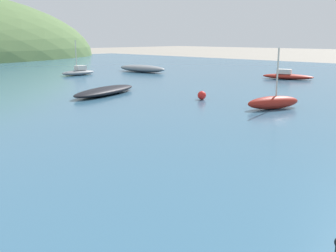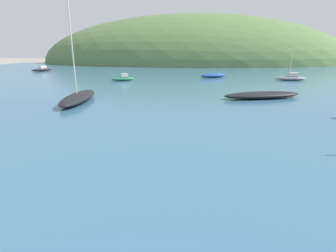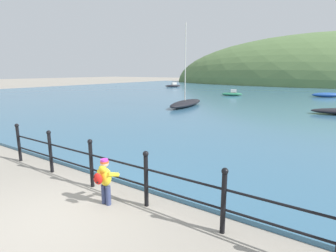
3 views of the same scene
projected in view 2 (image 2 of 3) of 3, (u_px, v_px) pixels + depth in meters
The scene contains 8 objects.
water at pixel (187, 76), 30.73m from camera, with size 80.00×60.00×0.10m, color #386684.
far_hillside at pixel (192, 63), 62.76m from camera, with size 70.79×38.94×21.85m.
boat_far_left at pixel (291, 78), 25.87m from camera, with size 3.05×1.16×2.82m.
boat_far_right at pixel (42, 70), 36.86m from camera, with size 2.22×2.81×0.77m.
boat_nearest_quay at pixel (78, 97), 15.16m from camera, with size 1.90×5.27×6.16m.
boat_red_dinghy at pixel (123, 78), 25.50m from camera, with size 2.39×1.57×0.70m.
boat_mid_harbor at pixel (262, 95), 16.25m from camera, with size 5.24×2.88×0.41m.
boat_blue_hull at pixel (213, 75), 28.60m from camera, with size 3.30×2.55×0.48m.
Camera 2 is at (0.95, 0.79, 2.98)m, focal length 28.00 mm.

